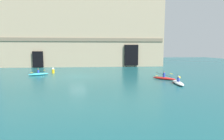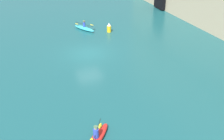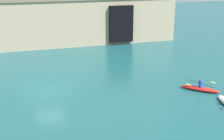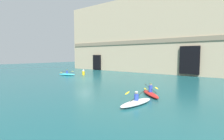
# 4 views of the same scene
# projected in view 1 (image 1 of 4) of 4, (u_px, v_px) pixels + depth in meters

# --- Properties ---
(ground_plane) EXTENTS (120.00, 120.00, 0.00)m
(ground_plane) POSITION_uv_depth(u_px,v_px,m) (78.00, 76.00, 27.40)
(ground_plane) COLOR #195156
(cliff_bluff) EXTENTS (38.64, 5.87, 16.09)m
(cliff_bluff) POSITION_uv_depth(u_px,v_px,m) (85.00, 34.00, 43.33)
(cliff_bluff) COLOR tan
(cliff_bluff) RESTS_ON ground
(kayak_cyan) EXTENTS (3.07, 1.95, 1.14)m
(kayak_cyan) POSITION_uv_depth(u_px,v_px,m) (38.00, 74.00, 28.51)
(kayak_cyan) COLOR #33B2C6
(kayak_cyan) RESTS_ON ground
(kayak_red) EXTENTS (2.88, 2.80, 1.16)m
(kayak_red) POSITION_uv_depth(u_px,v_px,m) (164.00, 78.00, 24.66)
(kayak_red) COLOR red
(kayak_red) RESTS_ON ground
(kayak_white) EXTENTS (1.33, 3.45, 1.13)m
(kayak_white) POSITION_uv_depth(u_px,v_px,m) (178.00, 83.00, 21.34)
(kayak_white) COLOR white
(kayak_white) RESTS_ON ground
(marker_buoy) EXTENTS (0.47, 0.47, 1.09)m
(marker_buoy) POSITION_uv_depth(u_px,v_px,m) (53.00, 70.00, 30.98)
(marker_buoy) COLOR yellow
(marker_buoy) RESTS_ON ground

